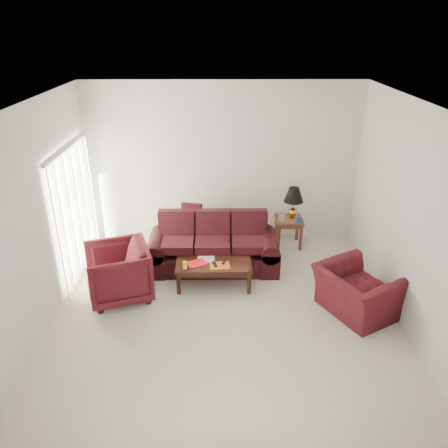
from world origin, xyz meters
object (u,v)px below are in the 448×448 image
end_table (288,232)px  coffee_table (214,274)px  sofa (213,244)px  floor_lamp (108,211)px  armchair_right (357,292)px  armchair_left (118,272)px

end_table → coffee_table: 1.97m
sofa → floor_lamp: floor_lamp is taller
floor_lamp → sofa: bearing=-23.1°
end_table → armchair_right: (0.69, -2.13, 0.07)m
end_table → armchair_left: size_ratio=0.58×
armchair_left → armchair_right: size_ratio=0.88×
floor_lamp → armchair_left: (0.52, -1.71, -0.29)m
end_table → armchair_right: 2.24m
armchair_left → armchair_right: (3.53, -0.44, -0.08)m
sofa → armchair_right: sofa is taller
armchair_left → coffee_table: armchair_left is taller
armchair_left → coffee_table: 1.50m
sofa → coffee_table: sofa is taller
armchair_left → armchair_right: bearing=64.3°
armchair_left → coffee_table: size_ratio=0.78×
armchair_left → coffee_table: (1.45, 0.30, -0.22)m
armchair_right → coffee_table: size_ratio=0.89×
armchair_right → coffee_table: bearing=41.6°
sofa → armchair_left: size_ratio=2.38×
end_table → floor_lamp: bearing=179.6°
floor_lamp → armchair_left: size_ratio=1.53×
armchair_left → floor_lamp: bearing=178.4°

